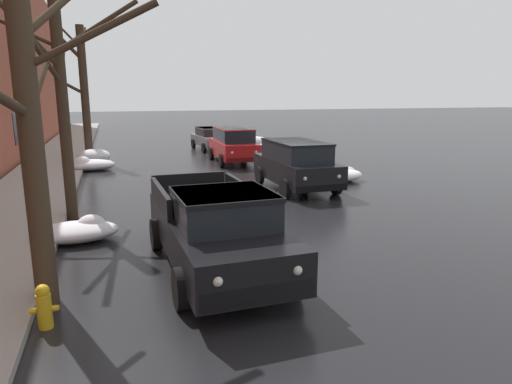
% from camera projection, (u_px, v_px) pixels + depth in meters
% --- Properties ---
extents(left_sidewalk_slab, '(3.04, 80.00, 0.14)m').
position_uv_depth(left_sidewalk_slab, '(30.00, 193.00, 16.03)').
color(left_sidewalk_slab, gray).
rests_on(left_sidewalk_slab, ground).
extents(snow_bank_near_corner_left, '(2.19, 1.26, 0.71)m').
position_uv_depth(snow_bank_near_corner_left, '(88.00, 165.00, 21.15)').
color(snow_bank_near_corner_left, white).
rests_on(snow_bank_near_corner_left, ground).
extents(snow_bank_along_left_kerb, '(2.78, 1.31, 0.65)m').
position_uv_depth(snow_bank_along_left_kerb, '(259.00, 149.00, 26.69)').
color(snow_bank_along_left_kerb, white).
rests_on(snow_bank_along_left_kerb, ground).
extents(snow_bank_mid_block_left, '(1.65, 1.40, 0.73)m').
position_uv_depth(snow_bank_mid_block_left, '(95.00, 156.00, 23.45)').
color(snow_bank_mid_block_left, white).
rests_on(snow_bank_mid_block_left, ground).
extents(snow_bank_near_corner_right, '(2.20, 1.50, 0.57)m').
position_uv_depth(snow_bank_near_corner_right, '(338.00, 175.00, 18.59)').
color(snow_bank_near_corner_right, white).
rests_on(snow_bank_near_corner_right, ground).
extents(snow_bank_along_right_kerb, '(2.00, 1.28, 0.61)m').
position_uv_depth(snow_bank_along_right_kerb, '(79.00, 231.00, 11.05)').
color(snow_bank_along_right_kerb, white).
rests_on(snow_bank_along_right_kerb, ground).
extents(snow_bank_far_right_pile, '(2.71, 1.47, 0.73)m').
position_uv_depth(snow_bank_far_right_pile, '(251.00, 142.00, 30.63)').
color(snow_bank_far_right_pile, white).
rests_on(snow_bank_far_right_pile, ground).
extents(bare_tree_second_along_sidewalk, '(3.81, 3.25, 7.07)m').
position_uv_depth(bare_tree_second_along_sidewalk, '(29.00, 102.00, 7.10)').
color(bare_tree_second_along_sidewalk, '#423323').
rests_on(bare_tree_second_along_sidewalk, ground).
extents(bare_tree_mid_block, '(3.92, 4.24, 6.08)m').
position_uv_depth(bare_tree_mid_block, '(61.00, 97.00, 12.35)').
color(bare_tree_mid_block, '#382B1E').
rests_on(bare_tree_mid_block, ground).
extents(bare_tree_far_down_block, '(1.70, 2.03, 7.12)m').
position_uv_depth(bare_tree_far_down_block, '(83.00, 90.00, 23.77)').
color(bare_tree_far_down_block, '#382B1E').
rests_on(bare_tree_far_down_block, ground).
extents(pickup_truck_black_approaching_near_lane, '(2.34, 5.40, 1.76)m').
position_uv_depth(pickup_truck_black_approaching_near_lane, '(216.00, 228.00, 9.06)').
color(pickup_truck_black_approaching_near_lane, black).
rests_on(pickup_truck_black_approaching_near_lane, ground).
extents(suv_black_parked_kerbside_close, '(2.16, 4.50, 1.82)m').
position_uv_depth(suv_black_parked_kerbside_close, '(296.00, 163.00, 16.93)').
color(suv_black_parked_kerbside_close, black).
rests_on(suv_black_parked_kerbside_close, ground).
extents(suv_red_parked_kerbside_mid, '(2.15, 4.66, 1.82)m').
position_uv_depth(suv_red_parked_kerbside_mid, '(233.00, 144.00, 23.47)').
color(suv_red_parked_kerbside_mid, red).
rests_on(suv_red_parked_kerbside_mid, ground).
extents(sedan_grey_parked_far_down_block, '(2.21, 4.33, 1.42)m').
position_uv_depth(sedan_grey_parked_far_down_block, '(211.00, 138.00, 29.08)').
color(sedan_grey_parked_far_down_block, slate).
rests_on(sedan_grey_parked_far_down_block, ground).
extents(fire_hydrant, '(0.42, 0.22, 0.71)m').
position_uv_depth(fire_hydrant, '(44.00, 306.00, 6.88)').
color(fire_hydrant, gold).
rests_on(fire_hydrant, ground).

